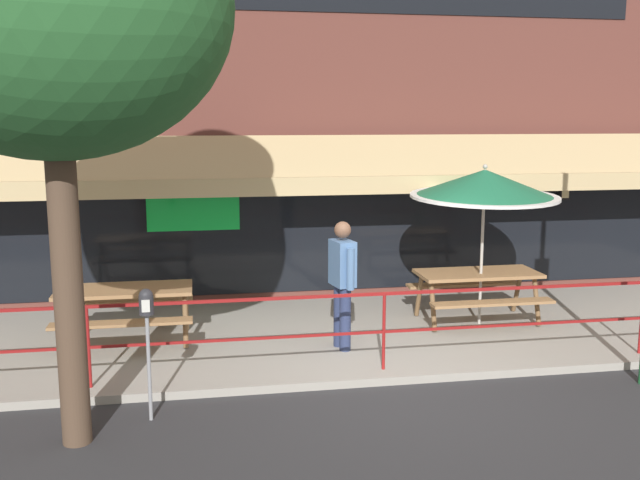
{
  "coord_description": "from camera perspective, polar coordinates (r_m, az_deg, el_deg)",
  "views": [
    {
      "loc": [
        -2.2,
        -7.76,
        3.16
      ],
      "look_at": [
        -0.56,
        1.6,
        1.5
      ],
      "focal_mm": 40.0,
      "sensor_mm": 36.0,
      "label": 1
    }
  ],
  "objects": [
    {
      "name": "patio_umbrella_centre",
      "position": [
        10.58,
        13.02,
        4.34
      ],
      "size": [
        2.14,
        2.14,
        2.38
      ],
      "color": "#B7B2A8",
      "rests_on": "patio_deck"
    },
    {
      "name": "parking_meter_near",
      "position": [
        7.56,
        -13.69,
        -5.82
      ],
      "size": [
        0.15,
        0.16,
        1.42
      ],
      "color": "gray",
      "rests_on": "ground"
    },
    {
      "name": "patio_railing",
      "position": [
        8.69,
        5.15,
        -5.91
      ],
      "size": [
        13.84,
        0.04,
        0.97
      ],
      "color": "maroon",
      "rests_on": "patio_deck"
    },
    {
      "name": "pedestrian_walking",
      "position": [
        9.37,
        1.8,
        -3.07
      ],
      "size": [
        0.32,
        0.61,
        1.71
      ],
      "color": "navy",
      "rests_on": "patio_deck"
    },
    {
      "name": "restaurant_building",
      "position": [
        12.21,
        0.48,
        13.37
      ],
      "size": [
        15.0,
        1.6,
        7.86
      ],
      "color": "brown",
      "rests_on": "ground"
    },
    {
      "name": "ground_plane",
      "position": [
        8.67,
        5.59,
        -11.53
      ],
      "size": [
        120.0,
        120.0,
        0.0
      ],
      "primitive_type": "plane",
      "color": "#2D2D30"
    },
    {
      "name": "picnic_table_centre",
      "position": [
        10.92,
        12.49,
        -3.32
      ],
      "size": [
        1.8,
        1.42,
        0.76
      ],
      "color": "#997047",
      "rests_on": "patio_deck"
    },
    {
      "name": "picnic_table_left",
      "position": [
        10.03,
        -15.33,
        -4.61
      ],
      "size": [
        1.8,
        1.42,
        0.76
      ],
      "color": "#997047",
      "rests_on": "patio_deck"
    },
    {
      "name": "patio_deck",
      "position": [
        10.48,
        2.66,
        -7.37
      ],
      "size": [
        15.0,
        4.0,
        0.1
      ],
      "primitive_type": "cube",
      "color": "#9E998E",
      "rests_on": "ground"
    }
  ]
}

